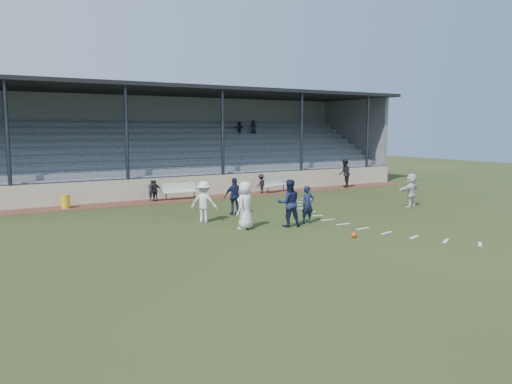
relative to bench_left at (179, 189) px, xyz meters
The scene contains 19 objects.
ground 10.60m from the bench_left, 88.13° to the right, with size 90.00×90.00×0.00m, color #2C3817.
cinder_track 0.67m from the bench_left, 13.25° to the right, with size 34.00×2.00×0.02m, color #542D21.
retaining_wall 1.03m from the bench_left, 70.40° to the left, with size 34.00×0.18×1.20m, color beige.
bench_left is the anchor object (origin of this frame).
bench_right 6.57m from the bench_left, ahead, with size 2.01×1.17×0.95m.
trash_bin 6.27m from the bench_left, behind, with size 0.44×0.44×0.71m, color gold.
football 12.97m from the bench_left, 82.03° to the right, with size 0.21×0.21×0.21m, color #E9460D.
player_white_lead 9.38m from the bench_left, 95.52° to the right, with size 0.95×0.62×1.95m, color silver.
player_navy_lead 9.86m from the bench_left, 78.33° to the right, with size 0.60×0.39×1.63m, color #151D3C.
player_navy_mid 9.86m from the bench_left, 84.65° to the right, with size 0.96×0.75×1.98m, color #151D3C.
player_white_wing 7.35m from the bench_left, 103.61° to the right, with size 1.16×0.67×1.79m, color silver.
player_navy_wing 6.19m from the bench_left, 87.08° to the right, with size 1.04×0.43×1.77m, color #151D3C.
player_white_back 12.78m from the bench_left, 42.61° to the right, with size 1.63×0.52×1.76m, color silver.
official 12.05m from the bench_left, ahead, with size 0.95×0.74×1.95m, color black.
sub_left_near 1.61m from the bench_left, behind, with size 0.44×0.29×1.21m, color black.
sub_left_far 1.49m from the bench_left, behind, with size 0.70×0.29×1.19m, color black.
sub_right 5.44m from the bench_left, ahead, with size 0.78×0.45×1.21m, color black.
grandstand 5.92m from the bench_left, 86.48° to the left, with size 34.60×9.00×6.61m.
penalty_arc 11.50m from the bench_left, 67.12° to the right, with size 3.89×14.63×0.01m.
Camera 1 is at (-11.01, -16.15, 4.06)m, focal length 35.00 mm.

